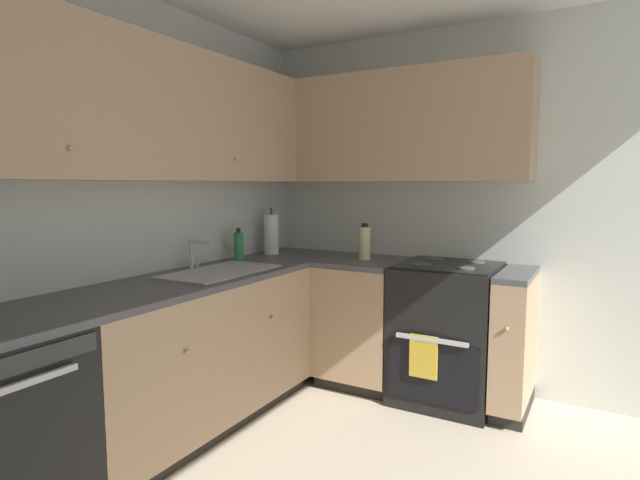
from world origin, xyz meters
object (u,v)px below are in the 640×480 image
object	(u,v)px
paper_towel_roll	(271,234)
oil_bottle	(365,243)
oven_range	(447,331)
soap_bottle	(239,246)

from	to	relation	value
paper_towel_roll	oil_bottle	world-z (taller)	paper_towel_roll
oven_range	soap_bottle	bearing A→B (deg)	109.21
oven_range	soap_bottle	distance (m)	1.51
paper_towel_roll	oven_range	bearing A→B (deg)	-85.59
oven_range	soap_bottle	world-z (taller)	soap_bottle
paper_towel_roll	oil_bottle	size ratio (longest dim) A/B	1.42
paper_towel_roll	oil_bottle	xyz separation A→B (m)	(0.08, -0.73, -0.03)
soap_bottle	paper_towel_roll	world-z (taller)	paper_towel_roll
oven_range	oil_bottle	size ratio (longest dim) A/B	4.11
oil_bottle	paper_towel_roll	bearing A→B (deg)	96.51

